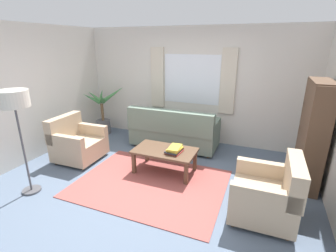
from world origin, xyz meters
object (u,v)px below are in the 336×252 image
Objects in this scene: coffee_table at (165,153)px; standing_lamp at (14,105)px; book_stack_on_table at (174,150)px; potted_plant at (103,114)px; bookshelf at (309,140)px; armchair_right at (269,194)px; armchair_left at (77,143)px; couch at (173,132)px.

coffee_table is 0.68× the size of standing_lamp.
coffee_table is at bearing 170.55° from book_stack_on_table.
coffee_table is 0.23m from book_stack_on_table.
potted_plant is at bearing 151.60° from book_stack_on_table.
potted_plant is 0.75× the size of standing_lamp.
coffee_table is at bearing -29.84° from potted_plant.
book_stack_on_table is at bearing 105.48° from bookshelf.
armchair_right is 3.70m from standing_lamp.
book_stack_on_table is (2.03, 0.14, 0.13)m from armchair_left.
couch is 1.14m from coffee_table.
armchair_right is 0.80× the size of coffee_table.
armchair_right is at bearing -19.61° from coffee_table.
book_stack_on_table is at bearing -111.38° from armchair_right.
potted_plant is (-3.98, 1.90, 0.17)m from armchair_right.
standing_lamp is at bearing -145.28° from book_stack_on_table.
potted_plant is (-2.23, 1.28, 0.15)m from coffee_table.
armchair_left is at bearing -74.54° from potted_plant.
couch is at bearing 111.75° from book_stack_on_table.
couch is 1.10× the size of bookshelf.
armchair_left is at bearing 39.11° from couch.
couch is 1.17× the size of standing_lamp.
armchair_left is 4.19m from bookshelf.
potted_plant reaches higher than book_stack_on_table.
bookshelf is (4.11, 0.71, 0.42)m from armchair_left.
standing_lamp is at bearing -78.41° from armchair_right.
couch reaches higher than book_stack_on_table.
standing_lamp is (0.50, -2.65, 0.88)m from potted_plant.
armchair_right is at bearing 12.14° from standing_lamp.
armchair_right is 0.54× the size of standing_lamp.
couch is 2.16× the size of armchair_right.
armchair_left is 2.04m from book_stack_on_table.
armchair_left is 3.60m from armchair_right.
coffee_table is 0.90× the size of potted_plant.
armchair_left is 1.52m from potted_plant.
bookshelf reaches higher than couch.
armchair_left is (-1.57, -1.28, -0.01)m from couch.
armchair_right is at bearing -25.57° from potted_plant.
armchair_left is 0.80× the size of coffee_table.
armchair_left is 0.51× the size of bookshelf.
armchair_left reaches higher than book_stack_on_table.
potted_plant is at bearing 100.77° from standing_lamp.
coffee_table is (1.83, 0.17, 0.03)m from armchair_left.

